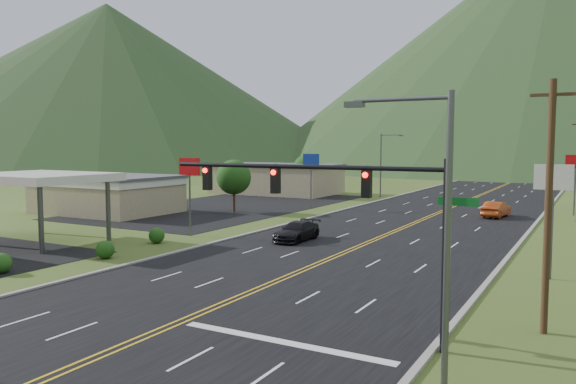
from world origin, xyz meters
The scene contains 17 objects.
traffic_signal centered at (6.48, 14.00, 5.33)m, with size 13.10×0.43×7.00m.
streetlight_east centered at (11.18, 10.00, 5.18)m, with size 3.28×0.25×9.00m.
streetlight_west centered at (-11.68, 70.00, 5.18)m, with size 3.28×0.25×9.00m.
gas_canopy centered at (-22.00, 22.00, 4.87)m, with size 10.00×8.00×5.30m.
building_west_mid centered at (-32.00, 38.00, 2.27)m, with size 14.40×10.40×4.10m.
building_west_far centered at (-28.00, 68.00, 2.26)m, with size 18.40×11.40×4.50m.
pole_sign_west_a centered at (-14.00, 30.00, 5.05)m, with size 2.00×0.18×6.40m.
pole_sign_west_b centered at (-14.00, 52.00, 5.05)m, with size 2.00×0.18×6.40m.
pole_sign_east_a centered at (13.00, 28.00, 5.05)m, with size 2.00×0.18×6.40m.
pole_sign_east_b centered at (13.00, 60.00, 5.05)m, with size 2.00×0.18×6.40m.
tree_west_a centered at (-20.00, 45.00, 3.89)m, with size 3.84×3.84×5.82m.
tree_west_b centered at (-25.00, 72.00, 3.89)m, with size 3.84×3.84×5.82m.
utility_pole_a centered at (13.50, 18.00, 5.13)m, with size 1.60×0.28×10.00m.
mountain_n centered at (0.00, 220.00, 42.50)m, with size 220.00×220.00×85.00m, color black.
mountain_nw centered at (-148.49, 148.49, 30.00)m, with size 190.00×190.00×60.00m, color black.
car_dark_mid centered at (-5.17, 32.04, 0.73)m, with size 2.05×5.04×1.46m, color black.
car_red_far centered at (6.08, 54.41, 0.81)m, with size 1.71×4.90×1.62m, color #A03911.
Camera 1 is at (15.19, -5.94, 7.50)m, focal length 35.00 mm.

